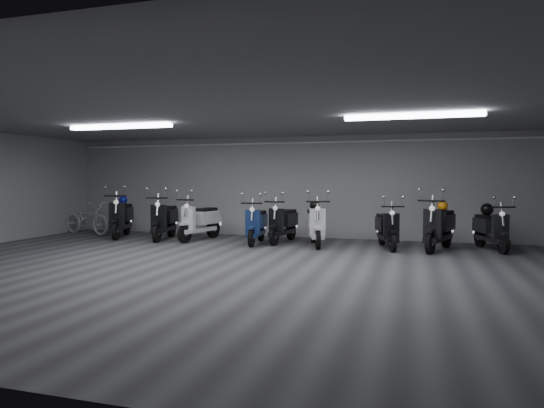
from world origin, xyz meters
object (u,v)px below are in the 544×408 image
(scooter_5, at_px, (283,217))
(helmet_1, at_px, (315,205))
(scooter_8, at_px, (439,219))
(scooter_7, at_px, (387,222))
(helmet_2, at_px, (487,209))
(scooter_9, at_px, (491,223))
(helmet_0, at_px, (123,200))
(scooter_6, at_px, (316,218))
(helmet_3, at_px, (443,206))
(scooter_2, at_px, (199,215))
(scooter_4, at_px, (256,218))
(bicycle, at_px, (87,214))
(scooter_0, at_px, (121,211))
(scooter_1, at_px, (164,213))

(scooter_5, relative_size, helmet_1, 7.39)
(scooter_8, bearing_deg, scooter_7, -162.18)
(helmet_1, height_order, helmet_2, helmet_1)
(scooter_5, height_order, scooter_9, scooter_5)
(scooter_9, distance_m, helmet_0, 9.58)
(scooter_7, bearing_deg, helmet_1, 157.21)
(scooter_6, bearing_deg, helmet_3, -11.56)
(helmet_1, bearing_deg, scooter_2, -178.28)
(scooter_6, xyz_separation_m, helmet_2, (3.90, 0.58, 0.24))
(scooter_5, distance_m, scooter_7, 2.61)
(scooter_6, height_order, scooter_8, scooter_8)
(scooter_4, xyz_separation_m, bicycle, (-5.45, 0.59, -0.07))
(scooter_8, bearing_deg, scooter_0, -162.38)
(scooter_2, distance_m, scooter_8, 5.98)
(scooter_1, height_order, scooter_2, scooter_1)
(scooter_4, distance_m, scooter_6, 1.48)
(scooter_0, height_order, helmet_2, scooter_0)
(scooter_0, xyz_separation_m, scooter_1, (1.41, -0.12, -0.02))
(scooter_9, xyz_separation_m, helmet_1, (-4.04, -0.11, 0.34))
(helmet_0, bearing_deg, scooter_6, -3.84)
(bicycle, height_order, helmet_1, bicycle)
(scooter_8, distance_m, bicycle, 9.77)
(scooter_6, relative_size, helmet_1, 7.64)
(scooter_0, height_order, scooter_5, scooter_0)
(scooter_6, bearing_deg, scooter_1, 163.38)
(scooter_0, relative_size, scooter_5, 1.10)
(scooter_5, relative_size, scooter_7, 1.05)
(helmet_2, bearing_deg, helmet_3, -161.65)
(scooter_7, distance_m, bicycle, 8.63)
(helmet_3, bearing_deg, scooter_8, -108.44)
(scooter_0, bearing_deg, bicycle, 144.05)
(scooter_0, height_order, scooter_1, scooter_0)
(scooter_0, relative_size, scooter_7, 1.16)
(scooter_4, relative_size, helmet_3, 7.43)
(scooter_2, xyz_separation_m, helmet_2, (7.04, 0.43, 0.24))
(scooter_1, xyz_separation_m, helmet_3, (7.02, 0.26, 0.30))
(helmet_2, bearing_deg, scooter_8, -151.51)
(scooter_4, height_order, scooter_5, scooter_5)
(bicycle, xyz_separation_m, helmet_3, (9.84, -0.23, 0.42))
(scooter_8, bearing_deg, helmet_3, 90.00)
(scooter_8, relative_size, helmet_3, 8.19)
(helmet_0, bearing_deg, helmet_2, 1.25)
(scooter_4, height_order, helmet_3, scooter_4)
(scooter_7, xyz_separation_m, helmet_0, (-7.30, 0.36, 0.39))
(scooter_5, height_order, bicycle, scooter_5)
(scooter_5, height_order, scooter_6, scooter_6)
(scooter_9, distance_m, helmet_2, 0.38)
(scooter_6, distance_m, helmet_0, 5.63)
(helmet_3, bearing_deg, scooter_7, -168.86)
(helmet_0, bearing_deg, scooter_2, -5.21)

